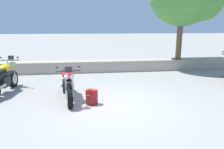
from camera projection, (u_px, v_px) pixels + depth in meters
name	position (u px, v px, depth m)	size (l,w,h in m)	color
ground_plane	(115.00, 106.00, 5.96)	(120.00, 120.00, 0.00)	gray
stone_wall	(101.00, 66.00, 10.53)	(36.00, 0.80, 0.55)	#A89E89
motorcycle_yellow_near_left	(4.00, 79.00, 7.06)	(0.67, 2.07, 1.18)	black
motorcycle_red_centre	(68.00, 84.00, 6.42)	(0.72, 2.06, 1.18)	black
rider_backpack	(92.00, 96.00, 6.04)	(0.35, 0.34, 0.47)	#A31E1E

